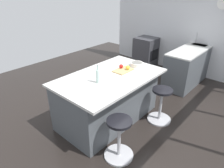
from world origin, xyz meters
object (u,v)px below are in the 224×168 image
(kitchen_island, at_px, (108,97))
(apple_red, at_px, (121,66))
(fruit_bowl, at_px, (137,64))
(stool_middle, at_px, (119,140))
(apple_yellow, at_px, (128,68))
(stool_by_window, at_px, (161,106))
(cutting_board, at_px, (123,70))
(water_bottle, at_px, (98,76))
(oven_range, at_px, (146,52))

(kitchen_island, height_order, apple_red, apple_red)
(apple_red, distance_m, fruit_bowl, 0.34)
(stool_middle, height_order, apple_yellow, apple_yellow)
(stool_middle, relative_size, apple_yellow, 8.45)
(apple_yellow, relative_size, fruit_bowl, 0.31)
(stool_by_window, bearing_deg, fruit_bowl, -98.62)
(stool_middle, xyz_separation_m, apple_yellow, (-0.99, -0.64, 0.65))
(cutting_board, distance_m, apple_yellow, 0.10)
(water_bottle, bearing_deg, apple_red, -172.94)
(oven_range, distance_m, water_bottle, 3.39)
(stool_by_window, relative_size, water_bottle, 2.11)
(kitchen_island, bearing_deg, stool_by_window, 127.94)
(stool_middle, relative_size, cutting_board, 1.83)
(apple_red, height_order, water_bottle, water_bottle)
(cutting_board, height_order, water_bottle, water_bottle)
(cutting_board, relative_size, water_bottle, 1.15)
(stool_middle, bearing_deg, fruit_bowl, -153.31)
(stool_by_window, distance_m, apple_red, 1.03)
(cutting_board, height_order, apple_red, apple_red)
(oven_range, xyz_separation_m, stool_by_window, (2.24, 1.80, -0.12))
(stool_middle, relative_size, fruit_bowl, 2.59)
(fruit_bowl, bearing_deg, oven_range, -151.76)
(stool_middle, bearing_deg, oven_range, -152.34)
(cutting_board, xyz_separation_m, water_bottle, (0.65, 0.01, 0.11))
(apple_yellow, xyz_separation_m, apple_red, (0.03, -0.13, -0.00))
(water_bottle, relative_size, fruit_bowl, 1.23)
(oven_range, xyz_separation_m, apple_red, (2.47, 1.03, 0.52))
(oven_range, height_order, fruit_bowl, fruit_bowl)
(kitchen_island, relative_size, apple_yellow, 24.25)
(apple_yellow, height_order, fruit_bowl, apple_yellow)
(stool_by_window, bearing_deg, water_bottle, -37.08)
(water_bottle, bearing_deg, oven_range, -160.53)
(apple_red, height_order, fruit_bowl, apple_red)
(cutting_board, xyz_separation_m, fruit_bowl, (-0.36, 0.05, 0.03))
(stool_by_window, height_order, water_bottle, water_bottle)
(oven_range, bearing_deg, apple_red, 22.64)
(stool_by_window, bearing_deg, kitchen_island, -52.06)
(apple_yellow, xyz_separation_m, water_bottle, (0.71, -0.05, 0.06))
(kitchen_island, height_order, stool_by_window, kitchen_island)
(oven_range, height_order, apple_yellow, apple_yellow)
(oven_range, bearing_deg, stool_by_window, 38.74)
(kitchen_island, relative_size, cutting_board, 5.25)
(apple_yellow, relative_size, apple_red, 1.05)
(stool_by_window, xyz_separation_m, cutting_board, (0.26, -0.69, 0.60))
(kitchen_island, bearing_deg, fruit_bowl, 170.52)
(cutting_board, relative_size, apple_red, 4.84)
(stool_by_window, bearing_deg, cutting_board, -69.41)
(oven_range, height_order, water_bottle, water_bottle)
(oven_range, relative_size, water_bottle, 2.76)
(kitchen_island, relative_size, apple_red, 25.38)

